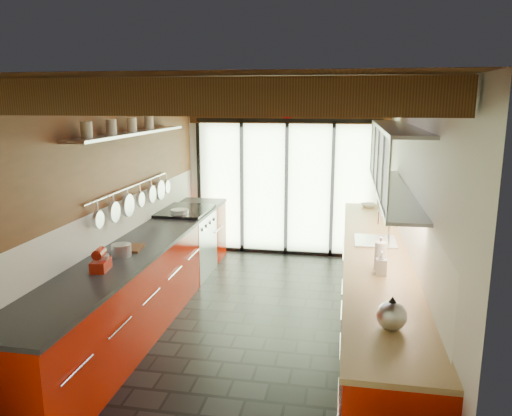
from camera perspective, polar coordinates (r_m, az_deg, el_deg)
name	(u,v)px	position (r m, az deg, el deg)	size (l,w,h in m)	color
ground	(256,325)	(5.73, 0.02, -13.19)	(5.50, 5.50, 0.00)	black
room_shell	(256,179)	(5.24, 0.02, 3.37)	(5.50, 5.50, 5.50)	silver
ceiling_beams	(262,100)	(5.55, 0.74, 12.25)	(3.14, 5.06, 4.90)	#593316
glass_door	(287,152)	(7.88, 3.54, 6.38)	(2.95, 0.10, 2.90)	#C6EAAD
left_counter	(147,279)	(5.90, -12.38, -7.89)	(0.68, 5.00, 0.92)	#A61401
range_stove	(186,243)	(7.18, -7.97, -3.97)	(0.66, 0.90, 0.97)	silver
right_counter	(375,294)	(5.48, 13.43, -9.51)	(0.68, 5.00, 0.92)	#A61401
sink_assembly	(377,238)	(5.71, 13.61, -3.36)	(0.45, 0.52, 0.43)	silver
upper_cabinets_right	(395,160)	(5.45, 15.64, 5.35)	(0.34, 3.00, 3.00)	silver
left_wall_fixtures	(135,160)	(5.93, -13.64, 5.34)	(0.28, 2.60, 0.96)	silver
stand_mixer	(101,261)	(4.84, -17.31, -5.85)	(0.17, 0.26, 0.22)	#AE1C0D
pot_large	(121,250)	(5.21, -15.14, -4.69)	(0.20, 0.20, 0.13)	silver
pot_small	(180,213)	(6.83, -8.71, -0.55)	(0.24, 0.24, 0.09)	silver
cutting_board	(132,248)	(5.43, -14.02, -4.47)	(0.21, 0.30, 0.03)	brown
kettle	(392,314)	(3.61, 15.25, -11.60)	(0.22, 0.26, 0.25)	silver
paper_towel	(380,255)	(4.81, 14.02, -5.26)	(0.12, 0.12, 0.30)	white
soap_bottle	(381,263)	(4.64, 14.15, -6.12)	(0.10, 0.10, 0.22)	silver
bowl	(368,205)	(7.51, 12.73, 0.30)	(0.22, 0.22, 0.05)	silver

